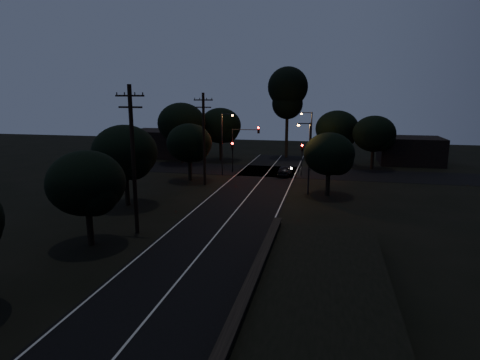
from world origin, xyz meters
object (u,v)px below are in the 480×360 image
at_px(signal_left, 232,152).
at_px(signal_right, 302,154).
at_px(car, 285,171).
at_px(utility_pole_mid, 133,158).
at_px(streetlight_b, 310,137).
at_px(streetlight_c, 308,153).
at_px(signal_mast, 245,141).
at_px(utility_pole_far, 204,138).
at_px(tall_pine, 288,93).
at_px(streetlight_a, 223,140).

bearing_deg(signal_left, signal_right, 0.00).
bearing_deg(car, utility_pole_mid, 74.01).
relative_size(streetlight_b, car, 2.10).
distance_m(utility_pole_mid, streetlight_c, 19.15).
height_order(signal_mast, streetlight_c, streetlight_c).
relative_size(signal_right, streetlight_b, 0.51).
distance_m(utility_pole_far, streetlight_c, 12.05).
relative_size(utility_pole_mid, signal_mast, 1.76).
relative_size(tall_pine, streetlight_c, 1.97).
relative_size(utility_pole_far, streetlight_c, 1.40).
distance_m(tall_pine, signal_right, 17.30).
height_order(utility_pole_mid, tall_pine, tall_pine).
bearing_deg(car, utility_pole_far, 44.08).
distance_m(signal_left, streetlight_c, 14.52).
relative_size(signal_mast, streetlight_b, 0.78).
relative_size(utility_pole_mid, signal_left, 2.68).
relative_size(utility_pole_mid, car, 2.89).
height_order(signal_right, streetlight_b, streetlight_b).
xyz_separation_m(streetlight_a, car, (7.79, 1.33, -3.99)).
distance_m(signal_left, streetlight_b, 10.84).
bearing_deg(utility_pole_mid, car, 70.79).
relative_size(utility_pole_mid, streetlight_b, 1.38).
height_order(utility_pole_far, streetlight_a, utility_pole_far).
relative_size(streetlight_c, car, 1.97).
relative_size(tall_pine, streetlight_b, 1.84).
height_order(utility_pole_mid, utility_pole_far, utility_pole_mid).
height_order(signal_left, streetlight_c, streetlight_c).
bearing_deg(signal_left, car, -5.27).
bearing_deg(streetlight_a, tall_pine, 69.64).
height_order(signal_left, signal_right, same).
relative_size(signal_left, signal_right, 1.00).
xyz_separation_m(tall_pine, streetlight_c, (4.83, -25.00, -6.28)).
bearing_deg(tall_pine, signal_mast, -104.62).
bearing_deg(signal_right, streetlight_b, 80.00).
distance_m(utility_pole_far, signal_left, 8.53).
height_order(tall_pine, streetlight_a, tall_pine).
bearing_deg(signal_mast, streetlight_b, 25.99).
height_order(signal_mast, streetlight_b, streetlight_b).
relative_size(signal_right, car, 1.08).
distance_m(utility_pole_far, car, 12.21).
bearing_deg(streetlight_b, signal_left, -157.95).
bearing_deg(streetlight_b, tall_pine, 111.38).
xyz_separation_m(signal_left, signal_right, (9.20, 0.00, 0.00)).
bearing_deg(signal_mast, utility_pole_mid, -97.04).
xyz_separation_m(streetlight_a, streetlight_b, (10.61, 6.00, 0.00)).
height_order(utility_pole_mid, signal_right, utility_pole_mid).
relative_size(utility_pole_far, signal_right, 2.56).
bearing_deg(tall_pine, streetlight_b, -68.62).
xyz_separation_m(utility_pole_far, signal_mast, (3.09, 7.99, -1.15)).
distance_m(utility_pole_mid, streetlight_b, 31.15).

